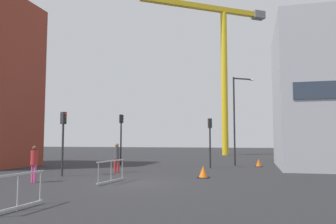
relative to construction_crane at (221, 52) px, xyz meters
name	(u,v)px	position (x,y,z in m)	size (l,w,h in m)	color
ground	(133,183)	(-1.32, -31.66, -14.48)	(160.00, 160.00, 0.00)	#28282B
construction_crane	(221,52)	(0.00, 0.00, 0.00)	(16.40, 11.61, 21.27)	yellow
streetlamp_tall	(237,113)	(3.02, -18.88, -10.16)	(1.74, 1.15, 7.28)	#232326
traffic_light_far	(63,133)	(-6.32, -29.78, -11.99)	(0.39, 0.33, 3.68)	#2D2D30
traffic_light_verge	(210,134)	(1.19, -22.09, -12.00)	(0.34, 0.39, 3.66)	#232326
traffic_light_near	(121,131)	(-6.31, -21.07, -11.69)	(0.37, 0.36, 4.18)	#232326
pedestrian_walking	(34,161)	(-6.07, -32.68, -13.44)	(0.34, 0.34, 1.78)	#D14C8C
pedestrian_waiting	(117,155)	(-4.11, -27.10, -13.39)	(0.34, 0.34, 1.86)	red
safety_barrier_rear	(111,171)	(-2.33, -31.93, -13.92)	(0.31, 2.53, 1.08)	#9EA0A5
safety_barrier_left_run	(18,191)	(-2.34, -38.53, -13.92)	(0.17, 2.22, 1.08)	#B2B5BA
traffic_cone_orange	(203,172)	(1.63, -28.62, -14.18)	(0.65, 0.65, 0.66)	black
traffic_cone_striped	(259,163)	(4.66, -19.79, -14.20)	(0.59, 0.59, 0.60)	black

